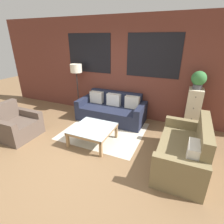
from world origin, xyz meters
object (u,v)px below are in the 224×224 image
Objects in this scene: couch_dark at (112,110)px; floor_lamp at (76,71)px; armchair_corner at (17,126)px; potted_plant at (199,79)px; settee_vintage at (184,152)px; coffee_table at (93,130)px; drawer_cabinet at (193,111)px.

floor_lamp reaches higher than couch_dark.
armchair_corner is 2.04× the size of potted_plant.
potted_plant is (3.32, 0.10, 0.04)m from floor_lamp.
settee_vintage reaches higher than coffee_table.
settee_vintage reaches higher than armchair_corner.
coffee_table is 0.58× the size of floor_lamp.
couch_dark is 1.26× the size of floor_lamp.
potted_plant is (2.01, 1.50, 1.02)m from coffee_table.
couch_dark is 1.71× the size of drawer_cabinet.
coffee_table is at bearing 179.49° from settee_vintage.
coffee_table is 2.08× the size of potted_plant.
settee_vintage is at bearing -93.17° from potted_plant.
armchair_corner reaches higher than couch_dark.
potted_plant is (-0.00, 0.00, 0.79)m from drawer_cabinet.
armchair_corner is 4.44m from potted_plant.
potted_plant is at bearing 90.00° from drawer_cabinet.
potted_plant is (2.12, 0.20, 1.06)m from couch_dark.
armchair_corner is at bearing -133.46° from couch_dark.
settee_vintage reaches higher than couch_dark.
couch_dark is at bearing 94.88° from coffee_table.
armchair_corner is 0.57× the size of floor_lamp.
floor_lamp is (-3.23, 1.42, 0.99)m from settee_vintage.
potted_plant reaches higher than settee_vintage.
armchair_corner is at bearing -164.66° from coffee_table.
coffee_table is at bearing -143.21° from potted_plant.
floor_lamp reaches higher than settee_vintage.
floor_lamp is 3.32m from potted_plant.
floor_lamp is 3.40m from drawer_cabinet.
coffee_table is at bearing -143.21° from drawer_cabinet.
potted_plant is at bearing 27.61° from armchair_corner.
couch_dark is 4.50× the size of potted_plant.
armchair_corner is at bearing -152.39° from drawer_cabinet.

